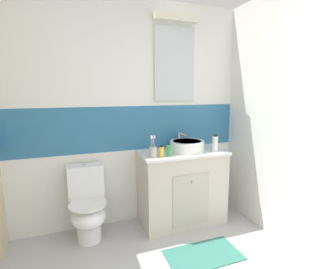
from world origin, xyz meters
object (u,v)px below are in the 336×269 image
sink_basin (187,145)px  lotion_bottle_short (162,151)px  toothbrush_cup (153,151)px  toilet (88,206)px  soap_dispenser (169,150)px  shampoo_bottle_tall (215,143)px

sink_basin → lotion_bottle_short: (-0.35, -0.14, -0.00)m
toothbrush_cup → toilet: bearing=167.6°
soap_dispenser → toothbrush_cup: bearing=173.0°
sink_basin → toothbrush_cup: bearing=-163.7°
toilet → shampoo_bottle_tall: (1.39, -0.14, 0.58)m
sink_basin → toothbrush_cup: toothbrush_cup is taller
sink_basin → shampoo_bottle_tall: size_ratio=2.31×
shampoo_bottle_tall → toothbrush_cup: bearing=-179.6°
toilet → shampoo_bottle_tall: size_ratio=4.11×
sink_basin → soap_dispenser: (-0.27, -0.15, -0.00)m
sink_basin → lotion_bottle_short: sink_basin is taller
toothbrush_cup → shampoo_bottle_tall: bearing=0.4°
toothbrush_cup → lotion_bottle_short: bearing=-4.0°
toilet → toothbrush_cup: bearing=-12.4°
soap_dispenser → shampoo_bottle_tall: 0.56m
toilet → toothbrush_cup: toothbrush_cup is taller
toothbrush_cup → soap_dispenser: bearing=-7.0°
sink_basin → toothbrush_cup: size_ratio=1.90×
shampoo_bottle_tall → sink_basin: bearing=157.0°
soap_dispenser → lotion_bottle_short: (-0.08, 0.01, -0.00)m
sink_basin → toilet: size_ratio=0.56×
toothbrush_cup → lotion_bottle_short: size_ratio=1.88×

